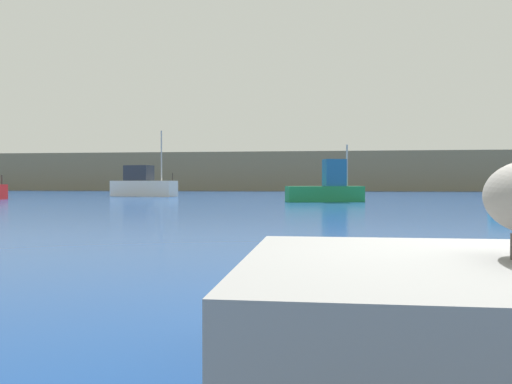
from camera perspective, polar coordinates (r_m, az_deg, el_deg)
hillside_backdrop at (r=80.09m, az=8.61°, el=2.19°), size 140.00×13.26×5.63m
fishing_boat_white at (r=47.65m, az=-12.31°, el=0.80°), size 6.19×2.84×5.81m
fishing_boat_green at (r=34.12m, az=7.81°, el=0.43°), size 5.17×2.64×3.71m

